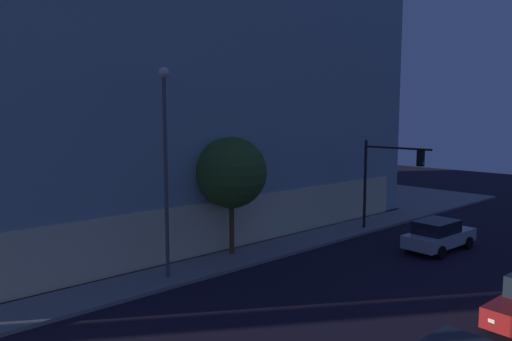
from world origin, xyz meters
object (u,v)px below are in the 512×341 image
object	(u,v)px
sidewalk_tree	(231,173)
modern_building	(116,92)
street_lamp_sidewalk	(165,150)
car_silver	(439,235)
traffic_light_far_corner	(386,171)

from	to	relation	value
sidewalk_tree	modern_building	bearing A→B (deg)	84.94
modern_building	street_lamp_sidewalk	world-z (taller)	modern_building
modern_building	sidewalk_tree	size ratio (longest dim) A/B	5.23
car_silver	traffic_light_far_corner	bearing A→B (deg)	76.84
traffic_light_far_corner	street_lamp_sidewalk	bearing A→B (deg)	173.06
modern_building	traffic_light_far_corner	size ratio (longest dim) A/B	5.65
traffic_light_far_corner	car_silver	size ratio (longest dim) A/B	1.17
modern_building	street_lamp_sidewalk	bearing A→B (deg)	-109.06
sidewalk_tree	car_silver	size ratio (longest dim) A/B	1.27
traffic_light_far_corner	sidewalk_tree	world-z (taller)	sidewalk_tree
street_lamp_sidewalk	sidewalk_tree	xyz separation A→B (m)	(4.36, 0.99, -1.40)
traffic_light_far_corner	sidewalk_tree	size ratio (longest dim) A/B	0.93
modern_building	traffic_light_far_corner	world-z (taller)	modern_building
street_lamp_sidewalk	car_silver	size ratio (longest dim) A/B	1.91
street_lamp_sidewalk	sidewalk_tree	world-z (taller)	street_lamp_sidewalk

